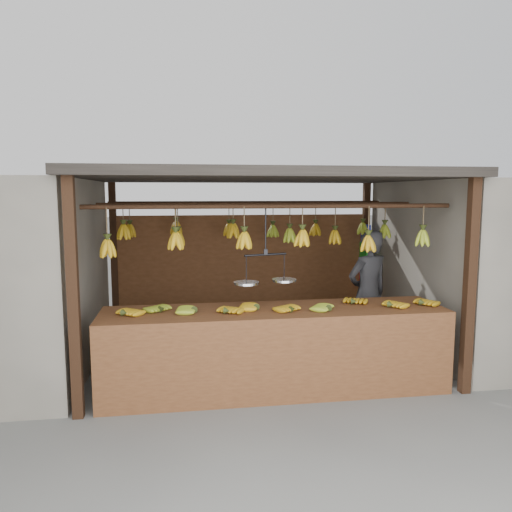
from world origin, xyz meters
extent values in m
plane|color=#5B5B57|center=(0.00, 0.00, 0.00)|extent=(80.00, 80.00, 0.00)
cube|color=black|center=(-2.00, -1.50, 1.15)|extent=(0.10, 0.10, 2.30)
cube|color=black|center=(2.00, -1.50, 1.15)|extent=(0.10, 0.10, 2.30)
cube|color=black|center=(-2.00, 1.50, 1.15)|extent=(0.10, 0.10, 2.30)
cube|color=black|center=(2.00, 1.50, 1.15)|extent=(0.10, 0.10, 2.30)
cube|color=black|center=(0.00, 0.00, 2.35)|extent=(4.30, 3.30, 0.10)
cylinder|color=black|center=(0.00, -1.00, 2.00)|extent=(4.00, 0.05, 0.05)
cylinder|color=black|center=(0.00, 0.00, 2.00)|extent=(4.00, 0.05, 0.05)
cylinder|color=black|center=(0.00, 1.00, 2.00)|extent=(4.00, 0.05, 0.05)
cube|color=brown|center=(0.00, 1.50, 0.90)|extent=(4.00, 0.06, 1.80)
cube|color=brown|center=(-0.01, -1.10, 0.86)|extent=(3.70, 0.82, 0.08)
cube|color=brown|center=(-0.01, -1.51, 0.45)|extent=(3.70, 0.04, 0.90)
cube|color=black|center=(-1.76, -1.46, 0.41)|extent=(0.07, 0.07, 0.82)
cube|color=black|center=(1.74, -1.46, 0.41)|extent=(0.07, 0.07, 0.82)
cube|color=black|center=(-1.76, -0.74, 0.41)|extent=(0.07, 0.07, 0.82)
cube|color=black|center=(1.74, -0.74, 0.41)|extent=(0.07, 0.07, 0.82)
ellipsoid|color=#C28F14|center=(-1.57, -1.21, 0.93)|extent=(0.29, 0.30, 0.06)
ellipsoid|color=#92A523|center=(-1.20, -1.08, 0.93)|extent=(0.29, 0.30, 0.06)
ellipsoid|color=#92A523|center=(-0.87, -1.14, 0.93)|extent=(0.26, 0.21, 0.06)
ellipsoid|color=#C28F14|center=(-0.54, -1.27, 0.93)|extent=(0.28, 0.30, 0.06)
ellipsoid|color=#C28F14|center=(-0.21, -1.12, 0.93)|extent=(0.28, 0.24, 0.06)
ellipsoid|color=#C28F14|center=(0.14, -1.29, 0.93)|extent=(0.28, 0.30, 0.06)
ellipsoid|color=#92A523|center=(0.55, -1.29, 0.93)|extent=(0.30, 0.29, 0.06)
ellipsoid|color=#C28F14|center=(0.90, -1.05, 0.93)|extent=(0.28, 0.30, 0.06)
ellipsoid|color=#C28F14|center=(1.24, -1.26, 0.93)|extent=(0.30, 0.28, 0.06)
ellipsoid|color=#C28F14|center=(1.63, -1.21, 0.93)|extent=(0.30, 0.28, 0.06)
ellipsoid|color=#C28F14|center=(-1.74, -1.02, 1.58)|extent=(0.16, 0.16, 0.28)
ellipsoid|color=#C28F14|center=(-1.05, -0.97, 1.64)|extent=(0.16, 0.16, 0.28)
ellipsoid|color=#C28F14|center=(-0.33, -1.02, 1.64)|extent=(0.16, 0.16, 0.28)
ellipsoid|color=#C28F14|center=(0.31, -0.99, 1.65)|extent=(0.16, 0.16, 0.28)
ellipsoid|color=#C28F14|center=(1.06, -1.02, 1.58)|extent=(0.16, 0.16, 0.28)
ellipsoid|color=#92A523|center=(1.69, -1.04, 1.64)|extent=(0.16, 0.16, 0.28)
ellipsoid|color=#C28F14|center=(-1.68, -0.02, 1.67)|extent=(0.16, 0.16, 0.28)
ellipsoid|color=#C28F14|center=(-1.03, -0.01, 1.58)|extent=(0.16, 0.16, 0.28)
ellipsoid|color=#C28F14|center=(-0.34, 0.02, 1.66)|extent=(0.16, 0.16, 0.28)
ellipsoid|color=#92A523|center=(0.39, -0.02, 1.60)|extent=(0.16, 0.16, 0.28)
ellipsoid|color=#C28F14|center=(1.00, 0.02, 1.57)|extent=(0.16, 0.16, 0.28)
ellipsoid|color=#92A523|center=(1.70, 0.03, 1.63)|extent=(0.16, 0.16, 0.28)
ellipsoid|color=#C28F14|center=(-1.70, 0.96, 1.61)|extent=(0.16, 0.16, 0.28)
ellipsoid|color=#C28F14|center=(-1.06, 1.02, 1.64)|extent=(0.16, 0.16, 0.28)
ellipsoid|color=#C28F14|center=(-0.29, 0.99, 1.61)|extent=(0.16, 0.16, 0.28)
ellipsoid|color=#92A523|center=(0.35, 0.96, 1.58)|extent=(0.16, 0.16, 0.28)
ellipsoid|color=#C28F14|center=(1.00, 0.95, 1.59)|extent=(0.16, 0.16, 0.28)
ellipsoid|color=#92A523|center=(1.74, 0.96, 1.60)|extent=(0.16, 0.16, 0.28)
cylinder|color=black|center=(-0.10, -1.00, 1.74)|extent=(0.02, 0.02, 0.52)
cylinder|color=black|center=(-0.10, -1.00, 1.48)|extent=(0.48, 0.15, 0.02)
cylinder|color=silver|center=(-0.31, -1.06, 1.18)|extent=(0.26, 0.26, 0.02)
cylinder|color=silver|center=(0.12, -0.94, 1.18)|extent=(0.26, 0.26, 0.02)
imported|color=#262628|center=(1.41, -0.15, 0.83)|extent=(0.70, 0.57, 1.67)
cube|color=#1426BF|center=(1.94, 1.35, 1.47)|extent=(0.08, 0.26, 0.34)
cube|color=#199926|center=(1.94, 1.35, 1.18)|extent=(0.08, 0.26, 0.34)
cube|color=red|center=(1.94, 1.35, 0.80)|extent=(0.08, 0.26, 0.34)
cube|color=yellow|center=(1.94, 1.35, 0.57)|extent=(0.08, 0.26, 0.34)
camera|label=1|loc=(-1.01, -6.26, 2.14)|focal=35.00mm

